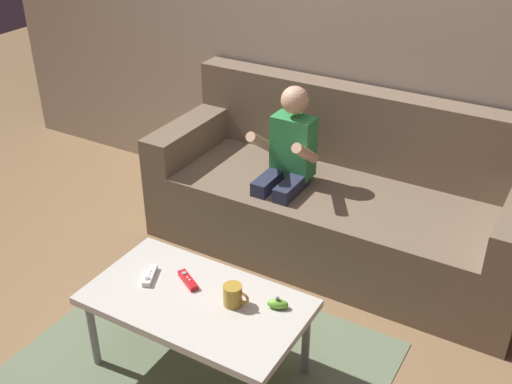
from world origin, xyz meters
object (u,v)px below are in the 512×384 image
(couch, at_px, (339,202))
(game_remote_white_near_edge, at_px, (150,275))
(person_seated_on_couch, at_px, (285,164))
(coffee_table, at_px, (197,306))
(game_remote_red_far_corner, at_px, (188,280))
(nunchuk_lime, at_px, (278,304))
(coffee_mug, at_px, (233,295))

(couch, height_order, game_remote_white_near_edge, couch)
(person_seated_on_couch, height_order, coffee_table, person_seated_on_couch)
(couch, bearing_deg, person_seated_on_couch, -144.34)
(coffee_table, relative_size, game_remote_red_far_corner, 6.75)
(game_remote_white_near_edge, distance_m, game_remote_red_far_corner, 0.17)
(game_remote_red_far_corner, bearing_deg, couch, 77.79)
(coffee_table, height_order, game_remote_white_near_edge, game_remote_white_near_edge)
(couch, distance_m, nunchuk_lime, 1.08)
(nunchuk_lime, relative_size, game_remote_red_far_corner, 0.72)
(couch, bearing_deg, game_remote_red_far_corner, -102.21)
(game_remote_red_far_corner, bearing_deg, person_seated_on_couch, 90.76)
(person_seated_on_couch, height_order, coffee_mug, person_seated_on_couch)
(couch, xyz_separation_m, person_seated_on_couch, (-0.25, -0.18, 0.25))
(couch, relative_size, game_remote_white_near_edge, 14.59)
(person_seated_on_couch, relative_size, game_remote_white_near_edge, 6.80)
(person_seated_on_couch, xyz_separation_m, coffee_table, (0.11, -1.00, -0.20))
(coffee_table, bearing_deg, couch, 83.00)
(game_remote_white_near_edge, bearing_deg, person_seated_on_couch, 81.29)
(person_seated_on_couch, bearing_deg, game_remote_red_far_corner, -89.24)
(couch, bearing_deg, nunchuk_lime, -80.45)
(coffee_table, bearing_deg, person_seated_on_couch, 96.10)
(nunchuk_lime, bearing_deg, person_seated_on_couch, 116.10)
(game_remote_white_near_edge, height_order, game_remote_red_far_corner, same)
(person_seated_on_couch, xyz_separation_m, nunchuk_lime, (0.43, -0.88, -0.14))
(couch, bearing_deg, coffee_mug, -89.53)
(game_remote_white_near_edge, relative_size, nunchuk_lime, 1.43)
(coffee_table, bearing_deg, nunchuk_lime, 20.77)
(nunchuk_lime, relative_size, coffee_mug, 0.85)
(person_seated_on_couch, relative_size, game_remote_red_far_corner, 6.97)
(coffee_table, xyz_separation_m, nunchuk_lime, (0.32, 0.12, 0.06))
(person_seated_on_couch, xyz_separation_m, game_remote_red_far_corner, (0.01, -0.93, -0.15))
(game_remote_white_near_edge, xyz_separation_m, coffee_mug, (0.41, 0.03, 0.04))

